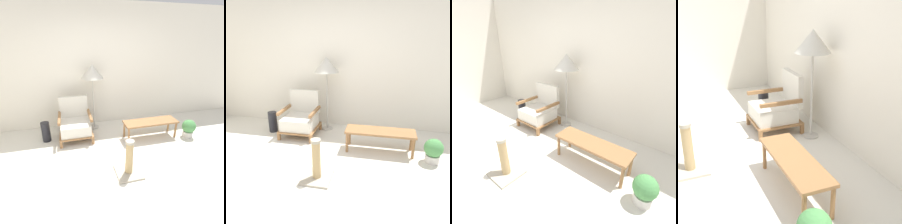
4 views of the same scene
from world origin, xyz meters
TOP-DOWN VIEW (x-y plane):
  - ground_plane at (0.00, 0.00)m, footprint 14.00×14.00m
  - wall_back at (0.00, 2.14)m, footprint 8.00×0.06m
  - armchair at (-0.63, 1.48)m, footprint 0.67×0.67m
  - floor_lamp at (-0.18, 1.82)m, footprint 0.47×0.47m
  - coffee_table at (0.90, 1.09)m, footprint 1.13×0.36m
  - vase at (-1.23, 1.48)m, footprint 0.17×0.17m
  - potted_plant at (1.71, 0.91)m, footprint 0.28×0.28m
  - scratching_post at (0.10, 0.15)m, footprint 0.40×0.40m

SIDE VIEW (x-z plane):
  - ground_plane at x=0.00m, z-range 0.00..0.00m
  - scratching_post at x=0.10m, z-range -0.10..0.49m
  - vase at x=-1.23m, z-range 0.00..0.41m
  - potted_plant at x=1.71m, z-range 0.02..0.40m
  - armchair at x=-0.63m, z-range -0.09..0.74m
  - coffee_table at x=0.90m, z-range 0.14..0.52m
  - floor_lamp at x=-0.18m, z-range 0.56..2.03m
  - wall_back at x=0.00m, z-range 0.00..2.70m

